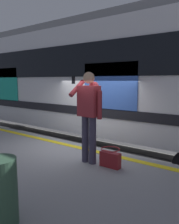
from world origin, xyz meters
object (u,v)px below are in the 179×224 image
train_carriage (76,77)px  trash_bin (0,192)px  passenger (89,110)px  handbag (110,158)px

train_carriage → trash_bin: 6.22m
passenger → trash_bin: 2.30m
train_carriage → passenger: (-2.85, 2.96, -0.67)m
handbag → train_carriage: bearing=-41.4°
train_carriage → trash_bin: bearing=122.4°
train_carriage → handbag: (-3.31, 2.92, -1.55)m
passenger → trash_bin: bearing=100.5°
passenger → trash_bin: (-0.40, 2.17, -0.67)m
train_carriage → passenger: bearing=133.9°
passenger → handbag: passenger is taller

